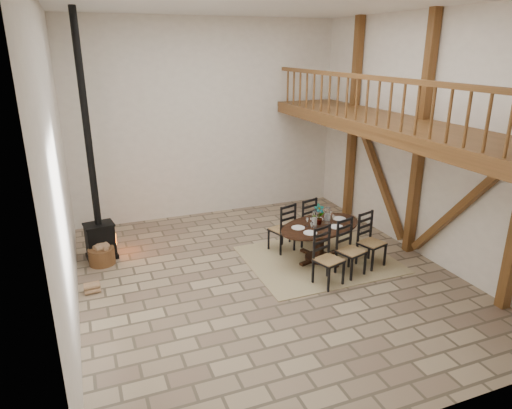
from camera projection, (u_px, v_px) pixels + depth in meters
name	position (u px, v px, depth m)	size (l,w,h in m)	color
ground	(268.00, 276.00, 8.99)	(8.00, 8.00, 0.00)	tan
room_shell	(329.00, 120.00, 8.41)	(7.02, 8.02, 5.01)	white
rug	(319.00, 259.00, 9.69)	(3.00, 2.50, 0.02)	tan
dining_table	(324.00, 243.00, 9.47)	(2.23, 2.46, 1.24)	black
wood_stove	(97.00, 208.00, 9.42)	(0.67, 0.55, 5.00)	black
log_basket	(102.00, 255.00, 9.46)	(0.53, 0.53, 0.44)	brown
log_stack	(92.00, 288.00, 8.37)	(0.29, 0.21, 0.19)	tan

